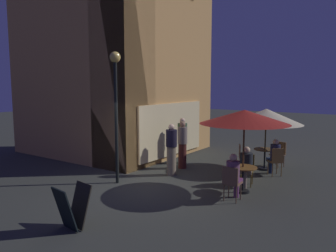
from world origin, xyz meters
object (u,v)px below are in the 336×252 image
at_px(cafe_chair_1, 247,167).
at_px(patron_standing_4, 182,145).
at_px(street_lamp_near_corner, 116,92).
at_px(patron_seated_0, 233,174).
at_px(cafe_table_1, 265,154).
at_px(patron_seated_2, 274,155).
at_px(patron_seated_1, 246,164).
at_px(cafe_table_0, 243,173).
at_px(menu_sandwich_board, 72,207).
at_px(cafe_chair_3, 243,154).
at_px(patio_umbrella_1, 266,117).
at_px(patron_standing_5, 171,150).
at_px(cafe_chair_4, 276,159).
at_px(patron_standing_3, 182,141).
at_px(cafe_chair_2, 279,152).
at_px(patio_umbrella_0, 244,117).
at_px(cafe_chair_0, 231,180).

bearing_deg(cafe_chair_1, patron_standing_4, -116.03).
height_order(street_lamp_near_corner, patron_seated_0, street_lamp_near_corner).
xyz_separation_m(cafe_table_1, patron_seated_2, (-0.52, -0.49, 0.13)).
bearing_deg(patron_seated_1, cafe_table_0, 0.00).
xyz_separation_m(menu_sandwich_board, cafe_chair_3, (6.84, -1.02, 0.06)).
height_order(street_lamp_near_corner, patio_umbrella_1, street_lamp_near_corner).
relative_size(cafe_chair_3, patron_seated_2, 0.71).
distance_m(patron_seated_1, patron_standing_5, 2.54).
xyz_separation_m(cafe_chair_4, patron_seated_1, (-1.59, 0.44, 0.11)).
distance_m(patron_standing_3, patron_standing_5, 1.79).
xyz_separation_m(cafe_table_0, cafe_table_1, (2.84, 0.31, 0.01)).
bearing_deg(cafe_chair_2, patron_standing_4, -31.21).
height_order(menu_sandwich_board, cafe_chair_2, menu_sandwich_board).
bearing_deg(cafe_table_1, patio_umbrella_0, -173.68).
relative_size(street_lamp_near_corner, patio_umbrella_1, 1.58).
bearing_deg(cafe_chair_0, patio_umbrella_0, 0.00).
xyz_separation_m(cafe_chair_4, patron_standing_3, (-0.19, 3.58, 0.31)).
bearing_deg(patron_standing_5, menu_sandwich_board, -75.08).
xyz_separation_m(patio_umbrella_0, patron_seated_2, (2.32, -0.18, -1.45)).
height_order(cafe_table_0, patron_standing_5, patron_standing_5).
distance_m(patron_seated_2, patron_standing_5, 3.47).
xyz_separation_m(cafe_chair_1, patron_standing_4, (0.58, 2.67, 0.32)).
distance_m(street_lamp_near_corner, cafe_table_0, 4.44).
height_order(street_lamp_near_corner, patron_seated_1, street_lamp_near_corner).
relative_size(street_lamp_near_corner, cafe_chair_2, 4.33).
xyz_separation_m(patron_seated_1, patron_seated_2, (1.69, -0.34, 0.01)).
bearing_deg(cafe_chair_3, menu_sandwich_board, -123.04).
xyz_separation_m(cafe_chair_0, cafe_chair_1, (1.67, 0.24, -0.02)).
distance_m(menu_sandwich_board, cafe_table_1, 7.37).
height_order(cafe_chair_3, patron_seated_1, patron_seated_1).
bearing_deg(menu_sandwich_board, cafe_table_1, -5.07).
bearing_deg(cafe_table_1, menu_sandwich_board, 166.48).
bearing_deg(cafe_chair_2, patron_seated_0, 21.13).
bearing_deg(patio_umbrella_0, cafe_chair_2, 0.48).
height_order(patron_seated_0, patron_seated_2, patron_seated_0).
bearing_deg(patron_standing_5, patron_standing_4, 108.03).
distance_m(cafe_table_1, cafe_chair_3, 0.78).
distance_m(cafe_table_1, patron_standing_4, 2.97).
xyz_separation_m(cafe_table_1, cafe_chair_2, (0.77, -0.28, -0.01)).
relative_size(cafe_table_1, patron_seated_2, 0.62).
height_order(cafe_table_0, cafe_chair_2, cafe_chair_2).
height_order(cafe_table_0, patio_umbrella_0, patio_umbrella_0).
xyz_separation_m(street_lamp_near_corner, patron_seated_1, (1.98, -3.40, -2.15)).
xyz_separation_m(patio_umbrella_1, patron_seated_0, (-3.59, -0.35, -1.21)).
bearing_deg(cafe_chair_1, patron_seated_2, 152.66).
relative_size(patio_umbrella_0, patron_seated_2, 2.01).
relative_size(street_lamp_near_corner, cafe_chair_1, 4.35).
bearing_deg(cafe_chair_1, patron_standing_5, -94.18).
relative_size(cafe_chair_2, patron_standing_5, 0.53).
height_order(cafe_chair_3, patron_standing_4, patron_standing_4).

